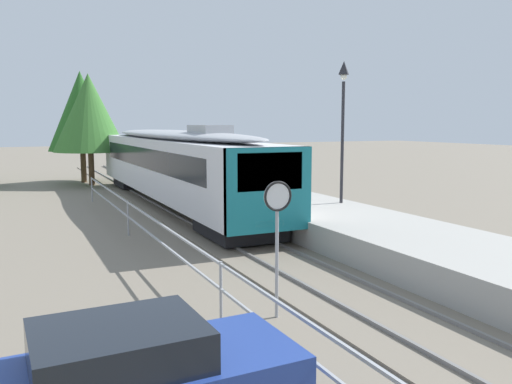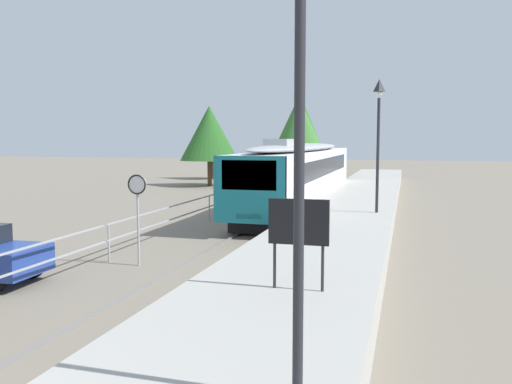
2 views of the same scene
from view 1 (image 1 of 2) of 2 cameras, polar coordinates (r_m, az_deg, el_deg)
ground_plane at (r=20.08m, az=-13.44°, el=-4.04°), size 160.00×160.00×0.00m
track_rails at (r=20.86m, az=-5.34°, el=-3.34°), size 3.20×60.00×0.14m
commuter_train at (r=25.03m, az=-9.04°, el=3.28°), size 2.82×20.77×3.74m
station_platform at (r=22.08m, az=2.61°, el=-1.62°), size 3.90×60.00×0.90m
platform_lamp_mid_platform at (r=20.24m, az=9.47°, el=9.31°), size 0.34×0.34×5.35m
speed_limit_sign at (r=10.41m, az=2.37°, el=-2.51°), size 0.61×0.10×2.81m
carpark_fence at (r=10.42m, az=-3.85°, el=-9.39°), size 0.06×36.06×1.25m
parked_hatchback_blue at (r=6.98m, az=-12.94°, el=-19.38°), size 4.05×1.88×1.53m
tree_behind_carpark at (r=37.08m, az=-18.51°, el=8.34°), size 4.38×4.38×7.40m
tree_behind_station_far at (r=35.16m, az=-17.71°, el=8.21°), size 4.59×4.59×7.08m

